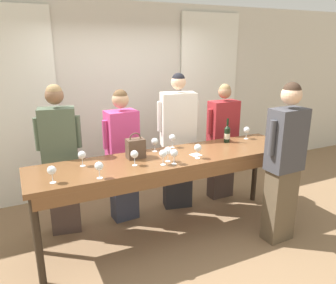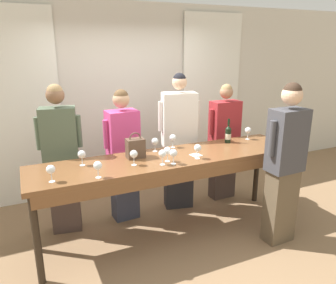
% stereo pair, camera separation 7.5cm
% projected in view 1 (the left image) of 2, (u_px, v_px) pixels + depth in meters
% --- Properties ---
extents(ground_plane, '(18.00, 18.00, 0.00)m').
position_uv_depth(ground_plane, '(171.00, 233.00, 3.98)').
color(ground_plane, '#846647').
extents(wall_back, '(12.00, 0.06, 2.80)m').
position_uv_depth(wall_back, '(123.00, 99.00, 5.01)').
color(wall_back, beige).
rests_on(wall_back, ground_plane).
extents(curtain_panel_left, '(1.06, 0.03, 2.69)m').
position_uv_depth(curtain_panel_left, '(17.00, 111.00, 4.35)').
color(curtain_panel_left, white).
rests_on(curtain_panel_left, ground_plane).
extents(curtain_panel_right, '(1.06, 0.03, 2.69)m').
position_uv_depth(curtain_panel_right, '(209.00, 96.00, 5.59)').
color(curtain_panel_right, white).
rests_on(curtain_panel_right, ground_plane).
extents(tasting_bar, '(3.12, 0.71, 0.98)m').
position_uv_depth(tasting_bar, '(172.00, 165.00, 3.70)').
color(tasting_bar, brown).
rests_on(tasting_bar, ground_plane).
extents(wine_bottle, '(0.08, 0.08, 0.31)m').
position_uv_depth(wine_bottle, '(227.00, 134.00, 4.20)').
color(wine_bottle, black).
rests_on(wine_bottle, tasting_bar).
extents(handbag, '(0.20, 0.13, 0.29)m').
position_uv_depth(handbag, '(136.00, 148.00, 3.62)').
color(handbag, brown).
rests_on(handbag, tasting_bar).
extents(wine_glass_front_left, '(0.08, 0.08, 0.16)m').
position_uv_depth(wine_glass_front_left, '(172.00, 138.00, 3.98)').
color(wine_glass_front_left, white).
rests_on(wine_glass_front_left, tasting_bar).
extents(wine_glass_front_mid, '(0.08, 0.08, 0.16)m').
position_uv_depth(wine_glass_front_mid, '(134.00, 155.00, 3.38)').
color(wine_glass_front_mid, white).
rests_on(wine_glass_front_mid, tasting_bar).
extents(wine_glass_front_right, '(0.08, 0.08, 0.16)m').
position_uv_depth(wine_glass_front_right, '(82.00, 155.00, 3.37)').
color(wine_glass_front_right, white).
rests_on(wine_glass_front_right, tasting_bar).
extents(wine_glass_center_left, '(0.08, 0.08, 0.16)m').
position_uv_depth(wine_glass_center_left, '(163.00, 154.00, 3.40)').
color(wine_glass_center_left, white).
rests_on(wine_glass_center_left, tasting_bar).
extents(wine_glass_center_mid, '(0.08, 0.08, 0.16)m').
position_uv_depth(wine_glass_center_mid, '(155.00, 142.00, 3.83)').
color(wine_glass_center_mid, white).
rests_on(wine_glass_center_mid, tasting_bar).
extents(wine_glass_center_right, '(0.08, 0.08, 0.16)m').
position_uv_depth(wine_glass_center_right, '(247.00, 130.00, 4.34)').
color(wine_glass_center_right, white).
rests_on(wine_glass_center_right, tasting_bar).
extents(wine_glass_back_left, '(0.08, 0.08, 0.16)m').
position_uv_depth(wine_glass_back_left, '(168.00, 151.00, 3.50)').
color(wine_glass_back_left, white).
rests_on(wine_glass_back_left, tasting_bar).
extents(wine_glass_back_mid, '(0.08, 0.08, 0.16)m').
position_uv_depth(wine_glass_back_mid, '(52.00, 171.00, 2.95)').
color(wine_glass_back_mid, white).
rests_on(wine_glass_back_mid, tasting_bar).
extents(wine_glass_back_right, '(0.08, 0.08, 0.16)m').
position_uv_depth(wine_glass_back_right, '(174.00, 153.00, 3.42)').
color(wine_glass_back_right, white).
rests_on(wine_glass_back_right, tasting_bar).
extents(wine_glass_near_host, '(0.08, 0.08, 0.16)m').
position_uv_depth(wine_glass_near_host, '(198.00, 148.00, 3.60)').
color(wine_glass_near_host, white).
rests_on(wine_glass_near_host, tasting_bar).
extents(wine_glass_by_bottle, '(0.08, 0.08, 0.16)m').
position_uv_depth(wine_glass_by_bottle, '(99.00, 166.00, 3.06)').
color(wine_glass_by_bottle, white).
rests_on(wine_glass_by_bottle, tasting_bar).
extents(napkin, '(0.13, 0.13, 0.00)m').
position_uv_depth(napkin, '(196.00, 155.00, 3.74)').
color(napkin, white).
rests_on(napkin, tasting_bar).
extents(pen, '(0.05, 0.12, 0.01)m').
position_uv_depth(pen, '(171.00, 152.00, 3.84)').
color(pen, '#193399').
rests_on(pen, tasting_bar).
extents(guest_olive_jacket, '(0.51, 0.29, 1.79)m').
position_uv_depth(guest_olive_jacket, '(61.00, 159.00, 3.77)').
color(guest_olive_jacket, '#473833').
rests_on(guest_olive_jacket, ground_plane).
extents(guest_pink_top, '(0.49, 0.29, 1.69)m').
position_uv_depth(guest_pink_top, '(123.00, 155.00, 4.09)').
color(guest_pink_top, '#383D51').
rests_on(guest_pink_top, ground_plane).
extents(guest_cream_sweater, '(0.56, 0.34, 1.85)m').
position_uv_depth(guest_cream_sweater, '(178.00, 142.00, 4.39)').
color(guest_cream_sweater, '#28282D').
rests_on(guest_cream_sweater, ground_plane).
extents(guest_striped_shirt, '(0.53, 0.23, 1.68)m').
position_uv_depth(guest_striped_shirt, '(222.00, 141.00, 4.71)').
color(guest_striped_shirt, '#473833').
rests_on(guest_striped_shirt, ground_plane).
extents(host_pouring, '(0.50, 0.26, 1.83)m').
position_uv_depth(host_pouring, '(284.00, 162.00, 3.60)').
color(host_pouring, brown).
rests_on(host_pouring, ground_plane).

